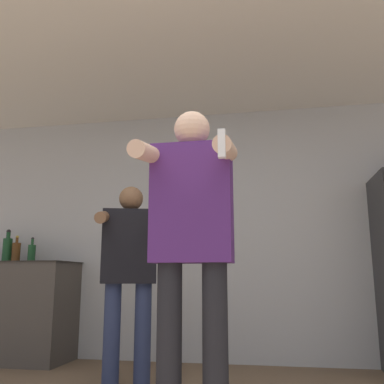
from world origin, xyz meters
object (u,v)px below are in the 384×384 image
bottle_brown_liquor (16,252)px  person_woman_foreground (192,235)px  bottle_red_label (7,249)px  bottle_green_wine (32,253)px  person_man_side (129,265)px

bottle_brown_liquor → person_woman_foreground: bearing=-38.9°
person_woman_foreground → bottle_red_label: bearing=142.4°
bottle_brown_liquor → bottle_red_label: bearing=180.0°
bottle_red_label → person_woman_foreground: (2.31, -1.78, -0.07)m
bottle_green_wine → person_woman_foreground: 2.69m
person_woman_foreground → person_man_side: size_ratio=1.15×
person_woman_foreground → person_man_side: bearing=125.9°
bottle_red_label → person_woman_foreground: bearing=-37.6°
bottle_red_label → bottle_brown_liquor: bottle_red_label is taller
bottle_brown_liquor → person_woman_foreground: 2.83m
bottle_green_wine → person_man_side: person_man_side is taller
person_woman_foreground → person_man_side: 1.15m
bottle_green_wine → person_woman_foreground: size_ratio=0.15×
bottle_brown_liquor → person_man_side: (1.53, -0.86, -0.18)m
bottle_green_wine → person_woman_foreground: (2.02, -1.78, -0.03)m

